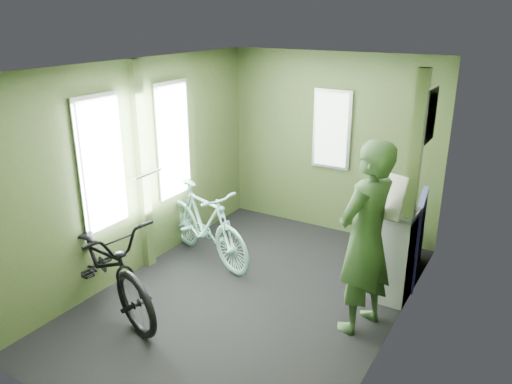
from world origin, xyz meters
TOP-DOWN VIEW (x-y plane):
  - room at (-0.04, 0.04)m, footprint 4.00×4.02m
  - bicycle_black at (-1.12, -0.88)m, footprint 2.02×1.30m
  - bicycle_mint at (-0.86, 0.41)m, footprint 1.64×1.00m
  - passenger at (1.12, 0.07)m, footprint 0.60×0.76m
  - waste_box at (1.26, 0.70)m, footprint 0.28×0.39m
  - bench_seat at (1.14, 1.26)m, footprint 0.60×0.93m

SIDE VIEW (x-z plane):
  - bicycle_black at x=-1.12m, z-range -0.52..0.52m
  - bicycle_mint at x=-0.86m, z-range -0.48..0.48m
  - bench_seat at x=1.14m, z-range -0.19..0.73m
  - waste_box at x=1.26m, z-range 0.00..0.95m
  - passenger at x=1.12m, z-range 0.00..1.77m
  - room at x=-0.04m, z-range 0.28..2.59m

